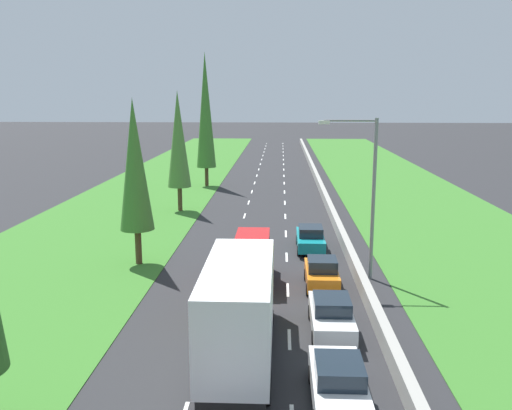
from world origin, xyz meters
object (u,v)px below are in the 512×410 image
white_sedan_right_lane (339,383)px  white_sedan_right_lane_third (331,315)px  white_box_truck_centre_lane (240,307)px  teal_sedan_right_lane (310,238)px  poplar_tree_fourth (206,111)px  red_van_centre_lane (253,258)px  poplar_tree_second (135,166)px  street_light_mast (367,187)px  orange_hatchback_right_lane (322,273)px  poplar_tree_third (178,140)px

white_sedan_right_lane → white_sedan_right_lane_third: bearing=87.3°
white_box_truck_centre_lane → teal_sedan_right_lane: (3.52, 15.69, -1.37)m
white_sedan_right_lane → poplar_tree_fourth: (-10.38, 44.42, 7.68)m
red_van_centre_lane → poplar_tree_second: bearing=156.8°
white_box_truck_centre_lane → street_light_mast: 12.18m
red_van_centre_lane → white_box_truck_centre_lane: bearing=-90.1°
white_sedan_right_lane → teal_sedan_right_lane: size_ratio=1.00×
white_sedan_right_lane_third → street_light_mast: (2.50, 7.25, 4.42)m
white_box_truck_centre_lane → street_light_mast: bearing=58.0°
orange_hatchback_right_lane → poplar_tree_fourth: bearing=107.8°
orange_hatchback_right_lane → street_light_mast: 5.34m
white_box_truck_centre_lane → red_van_centre_lane: white_box_truck_centre_lane is taller
white_box_truck_centre_lane → poplar_tree_third: (-7.47, 27.82, 4.18)m
white_sedan_right_lane_third → street_light_mast: street_light_mast is taller
orange_hatchback_right_lane → red_van_centre_lane: (-3.72, 0.72, 0.56)m
orange_hatchback_right_lane → teal_sedan_right_lane: bearing=91.7°
poplar_tree_second → poplar_tree_fourth: poplar_tree_fourth is taller
teal_sedan_right_lane → poplar_tree_fourth: size_ratio=0.30×
white_sedan_right_lane → orange_hatchback_right_lane: bearing=88.7°
white_box_truck_centre_lane → street_light_mast: (6.26, 10.00, 3.05)m
red_van_centre_lane → poplar_tree_third: 20.82m
white_sedan_right_lane_third → poplar_tree_second: size_ratio=0.45×
white_box_truck_centre_lane → street_light_mast: street_light_mast is taller
white_sedan_right_lane → orange_hatchback_right_lane: size_ratio=1.15×
white_sedan_right_lane_third → orange_hatchback_right_lane: orange_hatchback_right_lane is taller
poplar_tree_second → poplar_tree_third: 15.72m
white_sedan_right_lane → street_light_mast: street_light_mast is taller
orange_hatchback_right_lane → street_light_mast: bearing=33.7°
poplar_tree_third → white_box_truck_centre_lane: bearing=-75.0°
red_van_centre_lane → poplar_tree_second: 9.09m
orange_hatchback_right_lane → poplar_tree_fourth: size_ratio=0.26×
white_sedan_right_lane_third → street_light_mast: size_ratio=0.50×
teal_sedan_right_lane → white_sedan_right_lane: bearing=-90.1°
white_box_truck_centre_lane → poplar_tree_third: bearing=105.0°
white_sedan_right_lane_third → red_van_centre_lane: red_van_centre_lane is taller
red_van_centre_lane → poplar_tree_second: poplar_tree_second is taller
white_sedan_right_lane_third → poplar_tree_fourth: (-10.66, 38.64, 7.68)m
white_sedan_right_lane_third → poplar_tree_fourth: poplar_tree_fourth is taller
red_van_centre_lane → poplar_tree_fourth: bearing=102.1°
poplar_tree_fourth → street_light_mast: (13.16, -31.39, -3.26)m
white_sedan_right_lane → teal_sedan_right_lane: 18.73m
teal_sedan_right_lane → poplar_tree_second: (-10.67, -3.58, 5.27)m
white_sedan_right_lane_third → teal_sedan_right_lane: bearing=91.0°
white_sedan_right_lane_third → white_box_truck_centre_lane: size_ratio=0.48×
poplar_tree_fourth → street_light_mast: size_ratio=1.65×
white_box_truck_centre_lane → street_light_mast: size_ratio=1.04×
white_sedan_right_lane → orange_hatchback_right_lane: (0.26, 11.35, 0.02)m
teal_sedan_right_lane → poplar_tree_second: poplar_tree_second is taller
white_sedan_right_lane_third → orange_hatchback_right_lane: bearing=90.1°
poplar_tree_second → poplar_tree_fourth: 29.38m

